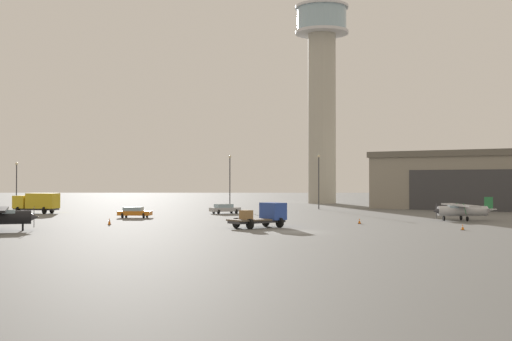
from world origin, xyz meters
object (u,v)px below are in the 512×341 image
(light_post_west, at_px, (319,177))
(traffic_cone_near_left, at_px, (359,221))
(airplane_silver, at_px, (463,210))
(light_post_north, at_px, (16,181))
(control_tower, at_px, (322,84))
(truck_flatbed_blue, at_px, (264,215))
(truck_box_yellow, at_px, (37,202))
(light_post_east, at_px, (230,177))
(traffic_cone_mid_apron, at_px, (109,221))
(traffic_cone_near_right, at_px, (463,227))
(car_orange, at_px, (134,212))
(car_silver, at_px, (225,208))

(light_post_west, bearing_deg, traffic_cone_near_left, -88.24)
(airplane_silver, relative_size, traffic_cone_near_left, 15.25)
(light_post_west, relative_size, light_post_north, 1.16)
(traffic_cone_near_left, bearing_deg, control_tower, 88.24)
(control_tower, bearing_deg, light_post_north, -152.27)
(truck_flatbed_blue, bearing_deg, truck_box_yellow, 100.32)
(light_post_east, relative_size, traffic_cone_mid_apron, 12.39)
(traffic_cone_near_left, bearing_deg, traffic_cone_mid_apron, -176.10)
(control_tower, bearing_deg, traffic_cone_near_right, -85.16)
(light_post_east, bearing_deg, control_tower, 53.82)
(car_orange, distance_m, light_post_east, 32.40)
(truck_box_yellow, distance_m, traffic_cone_near_left, 48.67)
(car_orange, distance_m, light_post_west, 36.70)
(truck_flatbed_blue, relative_size, light_post_west, 0.68)
(car_orange, bearing_deg, control_tower, 67.12)
(light_post_west, bearing_deg, control_tower, 83.70)
(truck_flatbed_blue, height_order, car_orange, truck_flatbed_blue)
(light_post_east, relative_size, light_post_north, 1.17)
(car_silver, bearing_deg, control_tower, 39.33)
(car_silver, bearing_deg, light_post_west, 16.87)
(truck_box_yellow, height_order, car_orange, truck_box_yellow)
(car_silver, bearing_deg, truck_box_yellow, 150.81)
(light_post_west, distance_m, traffic_cone_near_left, 37.92)
(airplane_silver, height_order, car_orange, airplane_silver)
(truck_flatbed_blue, distance_m, car_silver, 28.86)
(light_post_east, bearing_deg, airplane_silver, -51.03)
(airplane_silver, bearing_deg, truck_box_yellow, -20.71)
(traffic_cone_near_right, bearing_deg, car_orange, 149.23)
(car_silver, relative_size, light_post_north, 0.59)
(truck_flatbed_blue, distance_m, traffic_cone_near_left, 11.93)
(airplane_silver, relative_size, light_post_north, 1.22)
(light_post_east, xyz_separation_m, light_post_north, (-35.43, -3.42, -0.69))
(control_tower, distance_m, light_post_east, 36.24)
(airplane_silver, bearing_deg, traffic_cone_mid_apron, 7.22)
(truck_flatbed_blue, bearing_deg, light_post_north, 94.69)
(light_post_west, height_order, light_post_east, light_post_east)
(traffic_cone_mid_apron, bearing_deg, truck_flatbed_blue, -13.13)
(airplane_silver, height_order, truck_flatbed_blue, airplane_silver)
(truck_box_yellow, xyz_separation_m, traffic_cone_near_right, (51.35, -32.30, -1.36))
(traffic_cone_near_left, distance_m, traffic_cone_near_right, 12.58)
(car_orange, relative_size, car_silver, 0.93)
(control_tower, height_order, truck_flatbed_blue, control_tower)
(truck_flatbed_blue, relative_size, traffic_cone_near_right, 10.75)
(truck_flatbed_blue, relative_size, traffic_cone_near_left, 9.89)
(airplane_silver, xyz_separation_m, traffic_cone_near_right, (-4.63, -15.20, -1.02))
(truck_box_yellow, height_order, light_post_west, light_post_west)
(control_tower, distance_m, truck_box_yellow, 66.74)
(light_post_west, xyz_separation_m, traffic_cone_near_left, (1.15, -37.57, -5.03))
(airplane_silver, height_order, light_post_east, light_post_east)
(truck_box_yellow, relative_size, car_orange, 1.53)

